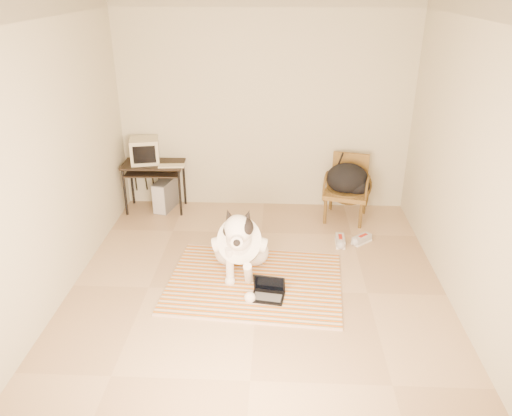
# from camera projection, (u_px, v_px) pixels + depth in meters

# --- Properties ---
(floor) EXTENTS (4.50, 4.50, 0.00)m
(floor) POSITION_uv_depth(u_px,v_px,m) (257.00, 290.00, 5.33)
(floor) COLOR tan
(floor) RESTS_ON ground
(ceiling) EXTENTS (4.50, 4.50, 0.00)m
(ceiling) POSITION_uv_depth(u_px,v_px,m) (257.00, 22.00, 4.19)
(ceiling) COLOR silver
(ceiling) RESTS_ON wall_back
(wall_back) EXTENTS (4.50, 0.00, 4.50)m
(wall_back) POSITION_uv_depth(u_px,v_px,m) (264.00, 113.00, 6.80)
(wall_back) COLOR #C0B99D
(wall_back) RESTS_ON floor
(wall_front) EXTENTS (4.50, 0.00, 4.50)m
(wall_front) POSITION_uv_depth(u_px,v_px,m) (239.00, 319.00, 2.72)
(wall_front) COLOR #C0B99D
(wall_front) RESTS_ON floor
(wall_left) EXTENTS (0.00, 4.50, 4.50)m
(wall_left) POSITION_uv_depth(u_px,v_px,m) (52.00, 169.00, 4.84)
(wall_left) COLOR #C0B99D
(wall_left) RESTS_ON floor
(wall_right) EXTENTS (0.00, 4.50, 4.50)m
(wall_right) POSITION_uv_depth(u_px,v_px,m) (470.00, 176.00, 4.68)
(wall_right) COLOR #C0B99D
(wall_right) RESTS_ON floor
(rug) EXTENTS (1.97, 1.57, 0.02)m
(rug) POSITION_uv_depth(u_px,v_px,m) (255.00, 282.00, 5.46)
(rug) COLOR #D55D0B
(rug) RESTS_ON floor
(dog) EXTENTS (0.63, 1.30, 0.94)m
(dog) POSITION_uv_depth(u_px,v_px,m) (241.00, 244.00, 5.48)
(dog) COLOR white
(dog) RESTS_ON rug
(laptop) EXTENTS (0.37, 0.29, 0.23)m
(laptop) POSITION_uv_depth(u_px,v_px,m) (268.00, 291.00, 5.17)
(laptop) COLOR black
(laptop) RESTS_ON rug
(computer_desk) EXTENTS (0.85, 0.48, 0.70)m
(computer_desk) POSITION_uv_depth(u_px,v_px,m) (154.00, 170.00, 6.93)
(computer_desk) COLOR black
(computer_desk) RESTS_ON floor
(crt_monitor) EXTENTS (0.45, 0.43, 0.34)m
(crt_monitor) POSITION_uv_depth(u_px,v_px,m) (145.00, 151.00, 6.87)
(crt_monitor) COLOR #BFB696
(crt_monitor) RESTS_ON computer_desk
(desk_keyboard) EXTENTS (0.36, 0.16, 0.02)m
(desk_keyboard) POSITION_uv_depth(u_px,v_px,m) (172.00, 166.00, 6.77)
(desk_keyboard) COLOR #BFB696
(desk_keyboard) RESTS_ON computer_desk
(pc_tower) EXTENTS (0.29, 0.49, 0.43)m
(pc_tower) POSITION_uv_depth(u_px,v_px,m) (165.00, 195.00, 7.12)
(pc_tower) COLOR #525254
(pc_tower) RESTS_ON floor
(rattan_chair) EXTENTS (0.69, 0.68, 0.87)m
(rattan_chair) POSITION_uv_depth(u_px,v_px,m) (347.00, 188.00, 6.78)
(rattan_chair) COLOR olive
(rattan_chair) RESTS_ON floor
(backpack) EXTENTS (0.59, 0.46, 0.41)m
(backpack) POSITION_uv_depth(u_px,v_px,m) (349.00, 180.00, 6.65)
(backpack) COLOR black
(backpack) RESTS_ON rattan_chair
(sneaker_left) EXTENTS (0.12, 0.28, 0.10)m
(sneaker_left) POSITION_uv_depth(u_px,v_px,m) (340.00, 241.00, 6.23)
(sneaker_left) COLOR white
(sneaker_left) RESTS_ON floor
(sneaker_right) EXTENTS (0.28, 0.27, 0.10)m
(sneaker_right) POSITION_uv_depth(u_px,v_px,m) (362.00, 239.00, 6.27)
(sneaker_right) COLOR white
(sneaker_right) RESTS_ON floor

